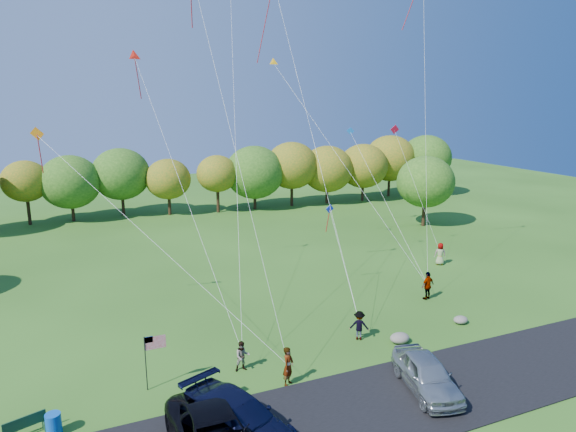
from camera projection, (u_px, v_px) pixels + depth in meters
name	position (u px, v px, depth m)	size (l,w,h in m)	color
ground	(310.00, 370.00, 25.76)	(140.00, 140.00, 0.00)	#285317
asphalt_lane	(351.00, 413.00, 22.18)	(44.00, 6.00, 0.06)	black
treeline	(168.00, 177.00, 57.35)	(76.08, 27.82, 7.96)	#3B2515
minivan_navy	(239.00, 419.00, 20.36)	(2.32, 5.71, 1.66)	black
minivan_silver	(426.00, 374.00, 23.69)	(1.91, 4.75, 1.62)	#9CA3A6
flyer_a	(288.00, 366.00, 24.23)	(0.70, 0.46, 1.91)	#4C4C59
flyer_b	(242.00, 356.00, 25.51)	(0.76, 0.59, 1.56)	#4C4C59
flyer_c	(359.00, 325.00, 28.82)	(1.09, 0.62, 1.68)	#4C4C59
flyer_d	(428.00, 286.00, 34.56)	(1.14, 0.47, 1.95)	#4C4C59
flyer_e	(440.00, 254.00, 41.77)	(0.89, 0.58, 1.82)	#4C4C59
park_bench	(25.00, 425.00, 20.62)	(1.58, 0.75, 0.90)	#143720
trash_barrel	(54.00, 424.00, 20.70)	(0.62, 0.62, 0.92)	#0B4DAF
flag_assembly	(152.00, 349.00, 23.63)	(0.99, 0.65, 2.69)	black
boulder_near	(400.00, 338.00, 28.52)	(1.14, 0.89, 0.57)	gray
boulder_far	(461.00, 320.00, 30.98)	(0.89, 0.74, 0.46)	slate
kites_aloft	(264.00, 1.00, 34.78)	(26.59, 8.85, 20.83)	#CB165A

